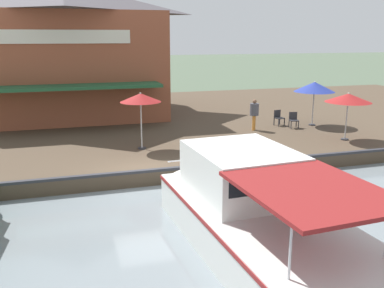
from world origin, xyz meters
The scene contains 11 objects.
ground_plane centered at (0.00, 0.00, 0.00)m, with size 220.00×220.00×0.00m, color #4C5B47.
quay_deck centered at (-11.00, 0.00, 0.30)m, with size 22.00×56.00×0.60m, color #4C3D2D.
quay_edge_fender centered at (-0.10, 0.00, 0.65)m, with size 0.20×50.40×0.10m, color #2D2D33.
waterfront_restaurant centered at (-13.60, -2.43, 4.67)m, with size 11.19×11.68×8.01m.
patio_umbrella_by_entrance centered at (-2.31, 10.03, 2.62)m, with size 2.14×2.14×2.27m.
patio_umbrella_far_corner centered at (-3.48, 0.41, 2.86)m, with size 1.77×1.77×2.49m.
patio_umbrella_near_quay_edge centered at (-5.81, 10.43, 2.74)m, with size 2.21×2.21×2.45m.
cafe_chair_facing_river centered at (-5.48, 9.06, 1.08)m, with size 0.53×0.53×0.85m.
cafe_chair_far_corner_seat centered at (-6.33, 8.61, 1.08)m, with size 0.52×0.52×0.85m.
person_mid_patio centered at (-5.59, 6.78, 1.62)m, with size 0.46×0.46×1.63m.
motorboat_distant_upstream centered at (4.79, 1.78, 0.94)m, with size 9.16×3.63×2.41m.
Camera 1 is at (14.64, -2.75, 5.44)m, focal length 40.00 mm.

